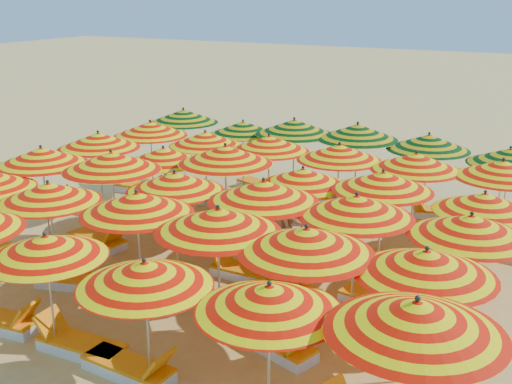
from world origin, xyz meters
TOP-DOWN VIEW (x-y plane):
  - ground at (0.00, 0.00)m, footprint 120.00×120.00m
  - umbrella_2 at (-1.09, -5.31)m, footprint 2.84×2.84m
  - umbrella_3 at (1.21, -5.45)m, footprint 2.88×2.88m
  - umbrella_4 at (3.34, -5.28)m, footprint 2.89×2.89m
  - umbrella_5 at (5.45, -5.19)m, footprint 2.70×2.70m
  - umbrella_7 at (-3.17, -3.18)m, footprint 2.80×2.80m
  - umbrella_8 at (-0.88, -3.00)m, footprint 2.45×2.45m
  - umbrella_9 at (1.19, -3.20)m, footprint 3.11×3.11m
  - umbrella_10 at (3.06, -3.36)m, footprint 2.88×2.88m
  - umbrella_11 at (5.07, -3.15)m, footprint 2.89×2.89m
  - umbrella_12 at (-5.47, -1.16)m, footprint 3.09×3.09m
  - umbrella_13 at (-3.31, -0.93)m, footprint 2.77×2.77m
  - umbrella_14 at (-1.23, -1.19)m, footprint 2.42×2.42m
  - umbrella_15 at (1.12, -1.24)m, footprint 3.10×3.10m
  - umbrella_16 at (3.15, -1.12)m, footprint 2.75×2.75m
  - umbrella_17 at (5.38, -1.09)m, footprint 2.53×2.53m
  - umbrella_18 at (-5.43, 0.98)m, footprint 3.14×3.14m
  - umbrella_19 at (-3.16, 1.01)m, footprint 2.47×2.47m
  - umbrella_20 at (-1.15, 0.97)m, footprint 2.73×2.73m
  - umbrella_21 at (1.09, 0.87)m, footprint 2.90×2.90m
  - umbrella_22 at (3.05, 0.94)m, footprint 2.69×2.69m
  - umbrella_23 at (5.29, 0.97)m, footprint 2.35×2.35m
  - umbrella_24 at (-5.21, 3.14)m, footprint 2.51×2.51m
  - umbrella_25 at (-3.17, 3.15)m, footprint 2.38×2.38m
  - umbrella_26 at (-1.02, 3.16)m, footprint 2.40×2.40m
  - umbrella_27 at (1.14, 3.13)m, footprint 3.05×3.05m
  - umbrella_28 at (3.24, 3.10)m, footprint 2.48×2.48m
  - umbrella_29 at (5.30, 3.36)m, footprint 2.61×2.61m
  - umbrella_30 at (-5.37, 5.21)m, footprint 2.81×2.81m
  - umbrella_31 at (-2.97, 5.12)m, footprint 2.66×2.66m
  - umbrella_32 at (-1.11, 5.07)m, footprint 2.68×2.68m
  - umbrella_33 at (0.90, 5.23)m, footprint 2.63×2.63m
  - umbrella_34 at (3.02, 5.27)m, footprint 3.07×3.07m
  - umbrella_35 at (5.24, 5.11)m, footprint 2.89×2.89m
  - lounger_0 at (-2.60, -5.26)m, footprint 1.79×0.77m
  - lounger_1 at (-0.58, -5.21)m, footprint 1.76×0.66m
  - lounger_2 at (0.70, -5.36)m, footprint 1.76×0.68m
  - lounger_5 at (-2.67, -3.20)m, footprint 1.82×1.02m
  - lounger_6 at (2.56, -3.46)m, footprint 1.83×1.09m
  - lounger_7 at (-3.81, -1.07)m, footprint 1.80×0.82m
  - lounger_8 at (0.52, -0.99)m, footprint 1.74×0.59m
  - lounger_9 at (3.75, -0.93)m, footprint 1.81×0.87m
  - lounger_10 at (-6.02, 0.83)m, footprint 1.79×0.79m
  - lounger_11 at (-0.65, 0.73)m, footprint 1.77×0.71m
  - lounger_12 at (2.46, 1.06)m, footprint 1.82×1.24m
  - lounger_13 at (-5.72, 3.18)m, footprint 1.80×0.84m
  - lounger_14 at (-2.66, 3.37)m, footprint 1.80×0.84m
  - lounger_15 at (0.54, 3.24)m, footprint 1.82×1.17m
  - lounger_17 at (-2.37, 5.23)m, footprint 1.83×1.13m
  - lounger_18 at (-0.61, 4.84)m, footprint 1.83×1.09m
  - lounger_19 at (3.53, 5.40)m, footprint 1.83×1.15m
  - lounger_20 at (4.64, 5.06)m, footprint 1.79×0.79m
  - beachgoer_b at (0.89, 0.63)m, footprint 0.73×0.85m
  - beachgoer_a at (1.42, 2.26)m, footprint 0.52×0.63m

SIDE VIEW (x-z plane):
  - ground at x=0.00m, z-range 0.00..0.00m
  - lounger_0 at x=-2.60m, z-range -0.19..0.50m
  - lounger_1 at x=-0.58m, z-range -0.19..0.50m
  - lounger_2 at x=0.70m, z-range -0.19..0.50m
  - lounger_5 at x=-2.67m, z-range -0.19..0.50m
  - lounger_6 at x=2.56m, z-range -0.19..0.50m
  - lounger_7 at x=-3.81m, z-range -0.19..0.50m
  - lounger_8 at x=0.52m, z-range -0.19..0.50m
  - lounger_9 at x=3.75m, z-range -0.19..0.50m
  - lounger_10 at x=-6.02m, z-range -0.19..0.50m
  - lounger_11 at x=-0.65m, z-range -0.19..0.50m
  - lounger_12 at x=2.46m, z-range -0.19..0.50m
  - lounger_13 at x=-5.72m, z-range -0.19..0.50m
  - lounger_14 at x=-2.66m, z-range -0.19..0.50m
  - lounger_15 at x=0.54m, z-range -0.19..0.50m
  - lounger_17 at x=-2.37m, z-range -0.19..0.50m
  - lounger_18 at x=-0.61m, z-range -0.19..0.50m
  - lounger_19 at x=3.53m, z-range -0.19..0.50m
  - lounger_20 at x=4.64m, z-range -0.19..0.50m
  - beachgoer_a at x=1.42m, z-range 0.00..1.49m
  - beachgoer_b at x=0.89m, z-range 0.00..1.54m
  - umbrella_23 at x=5.29m, z-range 0.88..3.18m
  - umbrella_19 at x=-3.16m, z-range 0.88..3.20m
  - umbrella_2 at x=-1.09m, z-range 0.88..3.20m
  - umbrella_21 at x=1.09m, z-range 0.88..3.20m
  - umbrella_3 at x=1.21m, z-range 0.89..3.24m
  - umbrella_31 at x=-2.97m, z-range 0.89..3.24m
  - umbrella_25 at x=-3.17m, z-range 0.89..3.25m
  - umbrella_4 at x=3.34m, z-range 0.90..3.26m
  - umbrella_35 at x=5.24m, z-range 0.91..3.31m
  - umbrella_14 at x=-1.23m, z-range 0.92..3.34m
  - umbrella_7 at x=-3.17m, z-range 0.92..3.35m
  - umbrella_27 at x=1.14m, z-range 0.93..3.39m
  - umbrella_26 at x=-1.02m, z-range 0.94..3.40m
  - umbrella_11 at x=5.07m, z-range 0.94..3.41m
  - umbrella_28 at x=3.24m, z-range 0.94..3.41m
  - umbrella_17 at x=5.38m, z-range 0.94..3.41m
  - umbrella_29 at x=5.30m, z-range 0.94..3.42m
  - umbrella_24 at x=-5.21m, z-range 0.94..3.42m
  - umbrella_22 at x=3.05m, z-range 0.94..3.43m
  - umbrella_8 at x=-0.88m, z-range 0.95..3.45m
  - umbrella_18 at x=-5.43m, z-range 0.96..3.47m
  - umbrella_34 at x=3.02m, z-range 0.96..3.47m
  - umbrella_16 at x=3.15m, z-range 0.96..3.48m
  - umbrella_12 at x=-5.47m, z-range 0.96..3.48m
  - umbrella_30 at x=-5.37m, z-range 0.96..3.49m
  - umbrella_9 at x=1.19m, z-range 0.97..3.53m
  - umbrella_10 at x=3.06m, z-range 0.97..3.53m
  - umbrella_15 at x=1.12m, z-range 0.98..3.55m
  - umbrella_5 at x=5.45m, z-range 0.98..3.58m
  - umbrella_32 at x=-1.11m, z-range 0.99..3.59m
  - umbrella_13 at x=-3.31m, z-range 0.99..3.60m
  - umbrella_20 at x=-1.15m, z-range 1.00..3.62m
  - umbrella_33 at x=0.90m, z-range 1.00..3.62m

